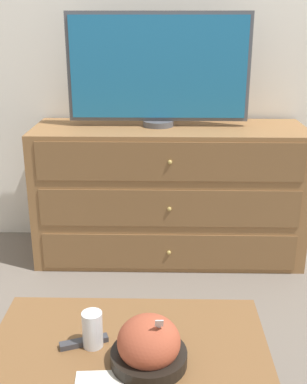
{
  "coord_description": "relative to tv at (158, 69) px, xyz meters",
  "views": [
    {
      "loc": [
        -0.15,
        -2.97,
        1.37
      ],
      "look_at": [
        -0.18,
        -1.35,
        0.79
      ],
      "focal_mm": 45.0,
      "sensor_mm": 36.0,
      "label": 1
    }
  ],
  "objects": [
    {
      "name": "ground_plane",
      "position": [
        0.18,
        0.25,
        -1.11
      ],
      "size": [
        12.0,
        12.0,
        0.0
      ],
      "primitive_type": "plane",
      "color": "#70665B"
    },
    {
      "name": "takeout_bowl",
      "position": [
        -0.01,
        -1.54,
        -0.64
      ],
      "size": [
        0.23,
        0.23,
        0.18
      ],
      "color": "black",
      "rests_on": "coffee_table"
    },
    {
      "name": "coffee_table",
      "position": [
        -0.08,
        -1.49,
        -0.76
      ],
      "size": [
        0.88,
        0.6,
        0.41
      ],
      "color": "brown",
      "rests_on": "ground_plane"
    },
    {
      "name": "dresser",
      "position": [
        0.06,
        -0.03,
        -0.71
      ],
      "size": [
        1.55,
        0.52,
        0.79
      ],
      "color": "olive",
      "rests_on": "ground_plane"
    },
    {
      "name": "drink_cup",
      "position": [
        -0.19,
        -1.46,
        -0.65
      ],
      "size": [
        0.06,
        0.06,
        0.12
      ],
      "color": "beige",
      "rests_on": "coffee_table"
    },
    {
      "name": "wall_back",
      "position": [
        0.18,
        0.28,
        0.19
      ],
      "size": [
        12.0,
        0.05,
        2.6
      ],
      "color": "white",
      "rests_on": "ground_plane"
    },
    {
      "name": "remote_control",
      "position": [
        -0.22,
        -1.46,
        -0.7
      ],
      "size": [
        0.15,
        0.08,
        0.02
      ],
      "color": "#38383D",
      "rests_on": "coffee_table"
    },
    {
      "name": "tv",
      "position": [
        0.0,
        0.0,
        0.0
      ],
      "size": [
        1.01,
        0.17,
        0.62
      ],
      "color": "#515156",
      "rests_on": "dresser"
    }
  ]
}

